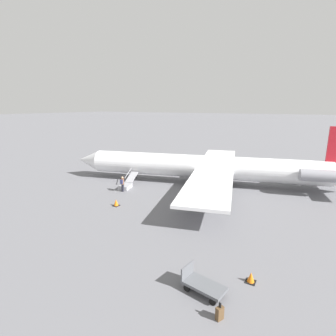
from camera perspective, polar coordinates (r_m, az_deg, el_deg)
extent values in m
plane|color=slate|center=(32.88, 7.55, -3.40)|extent=(600.00, 600.00, 0.00)
cylinder|color=white|center=(32.32, 7.67, 0.28)|extent=(27.97, 9.94, 2.79)
cone|color=white|center=(37.50, -16.76, 1.65)|extent=(3.67, 3.43, 2.74)
cube|color=white|center=(25.20, 8.74, -4.03)|extent=(7.36, 12.60, 0.28)
cube|color=white|center=(39.38, 11.04, 2.20)|extent=(7.36, 12.60, 0.28)
cylinder|color=gray|center=(31.28, 29.74, -1.45)|extent=(3.56, 2.07, 1.26)
cylinder|color=gray|center=(34.98, 28.15, 0.15)|extent=(3.56, 2.07, 1.26)
cylinder|color=black|center=(35.03, -7.47, -1.75)|extent=(0.71, 0.34, 0.69)
cylinder|color=gray|center=(34.92, -7.49, -1.04)|extent=(0.12, 0.12, 0.22)
cylinder|color=black|center=(31.37, 12.40, -3.76)|extent=(0.71, 0.34, 0.69)
cylinder|color=gray|center=(31.25, 12.44, -2.97)|extent=(0.12, 0.12, 0.22)
cylinder|color=black|center=(33.79, 12.60, -2.54)|extent=(0.71, 0.34, 0.69)
cylinder|color=gray|center=(33.67, 12.63, -1.79)|extent=(0.12, 0.12, 0.22)
cube|color=#99999E|center=(30.96, -9.27, -4.04)|extent=(1.53, 2.02, 0.50)
cube|color=#99999E|center=(32.54, -7.89, -1.98)|extent=(1.44, 2.40, 0.87)
cube|color=#99999E|center=(32.58, -8.65, -1.07)|extent=(0.63, 2.16, 0.81)
cube|color=#23232D|center=(30.03, -9.82, -4.27)|extent=(0.27, 0.32, 0.85)
cylinder|color=brown|center=(29.81, -9.87, -2.89)|extent=(0.36, 0.36, 0.65)
sphere|color=tan|center=(29.69, -9.91, -2.07)|extent=(0.24, 0.24, 0.24)
cube|color=navy|center=(29.56, -10.09, -2.97)|extent=(0.32, 0.25, 0.44)
cube|color=#595B60|center=(14.86, 7.87, -24.01)|extent=(2.35, 1.45, 0.16)
cube|color=#595B60|center=(15.06, 4.26, -21.32)|extent=(0.26, 1.10, 0.70)
cylinder|color=black|center=(15.05, 4.12, -24.61)|extent=(0.37, 0.18, 0.36)
cylinder|color=black|center=(15.64, 6.13, -23.00)|extent=(0.37, 0.18, 0.36)
cylinder|color=black|center=(14.43, 9.74, -26.74)|extent=(0.37, 0.18, 0.36)
cylinder|color=black|center=(15.04, 11.56, -24.90)|extent=(0.37, 0.18, 0.36)
cube|color=brown|center=(13.71, 11.17, -28.61)|extent=(0.35, 0.42, 0.64)
cube|color=black|center=(13.42, 11.26, -27.21)|extent=(0.13, 0.09, 0.24)
cube|color=black|center=(26.11, -11.22, -8.02)|extent=(0.59, 0.59, 0.03)
cone|color=orange|center=(26.00, -11.25, -7.39)|extent=(0.46, 0.46, 0.65)
cube|color=black|center=(16.34, 17.52, -22.52)|extent=(0.54, 0.54, 0.03)
cone|color=orange|center=(16.18, 17.60, -21.72)|extent=(0.41, 0.41, 0.59)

